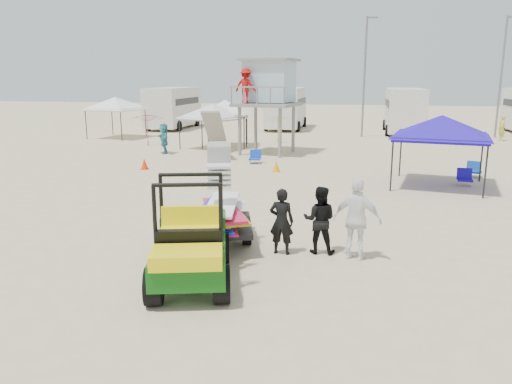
% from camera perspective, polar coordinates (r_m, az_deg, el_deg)
% --- Properties ---
extents(ground, '(140.00, 140.00, 0.00)m').
position_cam_1_polar(ground, '(9.84, -6.57, -11.13)').
color(ground, beige).
rests_on(ground, ground).
extents(utility_cart, '(2.05, 3.02, 2.10)m').
position_cam_1_polar(utility_cart, '(9.90, -7.70, -4.97)').
color(utility_cart, '#0C4E0D').
rests_on(utility_cart, ground).
extents(surf_trailer, '(1.89, 2.73, 2.21)m').
position_cam_1_polar(surf_trailer, '(12.05, -3.99, -1.99)').
color(surf_trailer, black).
rests_on(surf_trailer, ground).
extents(man_left, '(0.58, 0.40, 1.55)m').
position_cam_1_polar(man_left, '(11.49, 2.94, -3.37)').
color(man_left, black).
rests_on(man_left, ground).
extents(man_mid, '(0.78, 0.62, 1.59)m').
position_cam_1_polar(man_mid, '(11.63, 7.28, -3.18)').
color(man_mid, black).
rests_on(man_mid, ground).
extents(man_right, '(1.15, 0.68, 1.84)m').
position_cam_1_polar(man_right, '(11.33, 11.48, -3.10)').
color(man_right, white).
rests_on(man_right, ground).
extents(lifeguard_tower, '(3.53, 3.53, 4.88)m').
position_cam_1_polar(lifeguard_tower, '(27.00, 1.16, 12.13)').
color(lifeguard_tower, gray).
rests_on(lifeguard_tower, ground).
extents(canopy_blue, '(3.73, 3.73, 3.07)m').
position_cam_1_polar(canopy_blue, '(19.75, 20.50, 7.82)').
color(canopy_blue, black).
rests_on(canopy_blue, ground).
extents(canopy_white_a, '(3.75, 3.75, 2.97)m').
position_cam_1_polar(canopy_white_a, '(28.96, -4.95, 9.74)').
color(canopy_white_a, black).
rests_on(canopy_white_a, ground).
extents(canopy_white_b, '(3.39, 3.39, 3.16)m').
position_cam_1_polar(canopy_white_b, '(35.40, -15.82, 10.18)').
color(canopy_white_b, black).
rests_on(canopy_white_b, ground).
extents(canopy_white_c, '(2.95, 2.95, 3.15)m').
position_cam_1_polar(canopy_white_c, '(29.87, -3.57, 10.20)').
color(canopy_white_c, black).
rests_on(canopy_white_c, ground).
extents(umbrella_a, '(2.34, 2.38, 1.95)m').
position_cam_1_polar(umbrella_a, '(30.64, -12.33, 6.95)').
color(umbrella_a, red).
rests_on(umbrella_a, ground).
extents(umbrella_b, '(2.57, 2.59, 1.75)m').
position_cam_1_polar(umbrella_b, '(31.42, 2.54, 7.18)').
color(umbrella_b, '#EFB015').
rests_on(umbrella_b, ground).
extents(cone_near, '(0.34, 0.34, 0.50)m').
position_cam_1_polar(cone_near, '(21.75, 2.33, 2.97)').
color(cone_near, '#FF9808').
rests_on(cone_near, ground).
extents(cone_far, '(0.34, 0.34, 0.50)m').
position_cam_1_polar(cone_far, '(22.88, -12.64, 3.16)').
color(cone_far, '#FF2C08').
rests_on(cone_far, ground).
extents(beach_chair_a, '(0.61, 0.65, 0.64)m').
position_cam_1_polar(beach_chair_a, '(23.95, -0.11, 4.05)').
color(beach_chair_a, '#103DB7').
rests_on(beach_chair_a, ground).
extents(beach_chair_b, '(0.58, 0.62, 0.64)m').
position_cam_1_polar(beach_chair_b, '(20.60, 22.74, 1.59)').
color(beach_chair_b, '#1D0E9F').
rests_on(beach_chair_b, ground).
extents(beach_chair_c, '(0.68, 0.74, 0.64)m').
position_cam_1_polar(beach_chair_c, '(22.50, 23.65, 2.39)').
color(beach_chair_c, '#0F42A5').
rests_on(beach_chair_c, ground).
extents(rv_far_left, '(2.64, 6.80, 3.25)m').
position_cam_1_polar(rv_far_left, '(41.35, -9.47, 9.68)').
color(rv_far_left, silver).
rests_on(rv_far_left, ground).
extents(rv_mid_left, '(2.65, 6.50, 3.25)m').
position_cam_1_polar(rv_mid_left, '(40.50, 3.47, 9.76)').
color(rv_mid_left, silver).
rests_on(rv_mid_left, ground).
extents(rv_mid_right, '(2.64, 7.00, 3.25)m').
position_cam_1_polar(rv_mid_right, '(38.69, 16.60, 9.11)').
color(rv_mid_right, silver).
rests_on(rv_mid_right, ground).
extents(light_pole_left, '(0.14, 0.14, 8.00)m').
position_cam_1_polar(light_pole_left, '(35.51, 12.28, 12.62)').
color(light_pole_left, slate).
rests_on(light_pole_left, ground).
extents(light_pole_right, '(0.14, 0.14, 8.00)m').
position_cam_1_polar(light_pole_right, '(38.11, 26.20, 11.61)').
color(light_pole_right, slate).
rests_on(light_pole_right, ground).
extents(distant_beachgoers, '(20.19, 10.79, 1.67)m').
position_cam_1_polar(distant_beachgoers, '(28.44, 0.76, 6.48)').
color(distant_beachgoers, '#C4C349').
rests_on(distant_beachgoers, ground).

